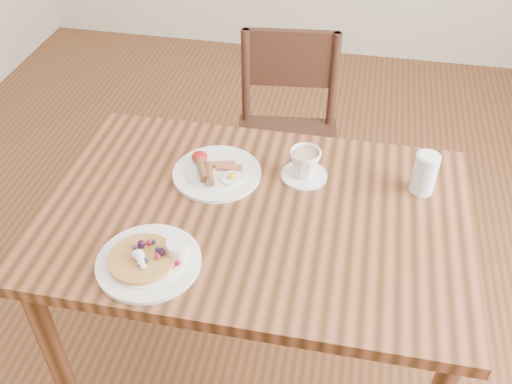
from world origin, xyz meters
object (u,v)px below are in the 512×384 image
breakfast_plate (216,172)px  pancake_plate (150,259)px  dining_table (256,235)px  chair_far (287,133)px  teacup_saucer (305,165)px  water_glass (425,173)px

breakfast_plate → pancake_plate: bearing=-101.0°
dining_table → chair_far: bearing=91.8°
chair_far → teacup_saucer: size_ratio=6.29×
breakfast_plate → chair_far: bearing=78.5°
chair_far → teacup_saucer: chair_far is taller
dining_table → water_glass: bearing=21.9°
breakfast_plate → dining_table: bearing=-41.5°
breakfast_plate → teacup_saucer: teacup_saucer is taller
pancake_plate → breakfast_plate: size_ratio=1.00×
chair_far → water_glass: bearing=123.3°
dining_table → breakfast_plate: (-0.15, 0.14, 0.11)m
chair_far → teacup_saucer: (0.14, -0.59, 0.30)m
pancake_plate → teacup_saucer: 0.55m
chair_far → pancake_plate: bearing=72.2°
chair_far → breakfast_plate: 0.70m
dining_table → breakfast_plate: size_ratio=4.44×
dining_table → water_glass: size_ratio=9.56×
chair_far → water_glass: chair_far is taller
chair_far → teacup_saucer: 0.67m
dining_table → teacup_saucer: teacup_saucer is taller
breakfast_plate → water_glass: water_glass is taller
dining_table → pancake_plate: bearing=-132.3°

